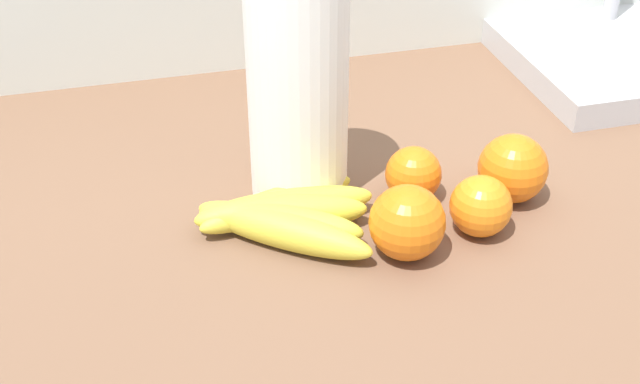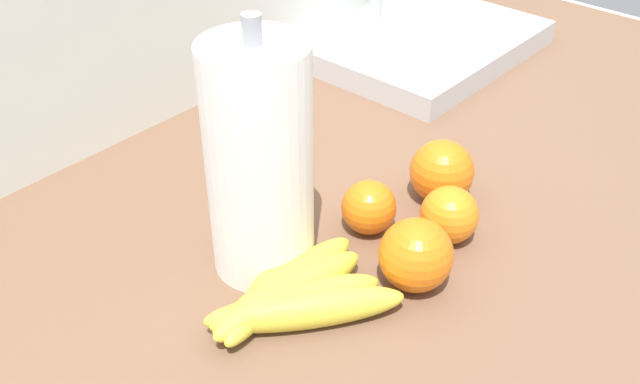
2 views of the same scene
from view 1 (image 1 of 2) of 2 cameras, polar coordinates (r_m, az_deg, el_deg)
The scene contains 7 objects.
wall_back at distance 1.48m, azimuth 4.01°, elevation 2.75°, with size 1.93×0.06×1.30m, color silver.
banana_bunch at distance 0.93m, azimuth -2.63°, elevation -1.64°, with size 0.21×0.18×0.04m.
orange_back_left at distance 1.00m, azimuth 13.08°, elevation 1.58°, with size 0.08×0.08×0.08m, color orange.
orange_center at distance 0.94m, azimuth 10.97°, elevation -0.96°, with size 0.07×0.07×0.07m, color orange.
orange_right at distance 0.98m, azimuth 6.42°, elevation 1.21°, with size 0.07×0.07×0.07m, color orange.
orange_far_right at distance 0.89m, azimuth 5.99°, elevation -2.10°, with size 0.08×0.08×0.08m, color orange.
paper_towel_roll at distance 0.94m, azimuth -1.52°, elevation 7.11°, with size 0.11×0.11×0.30m.
Camera 1 is at (-0.42, -0.79, 1.42)m, focal length 46.67 mm.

